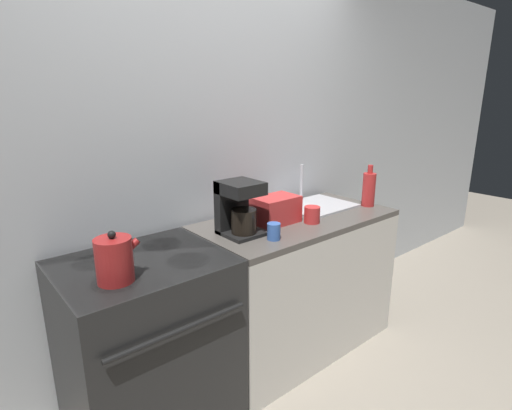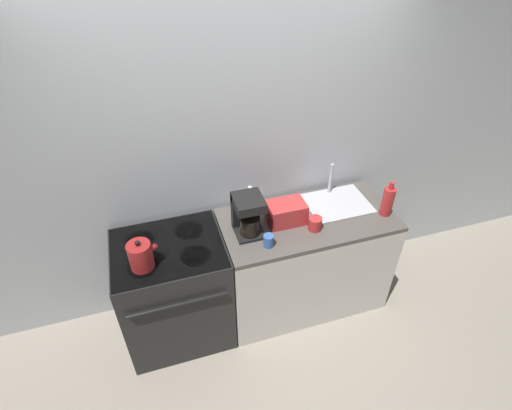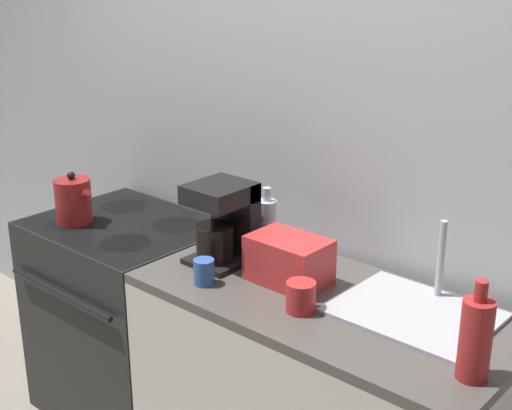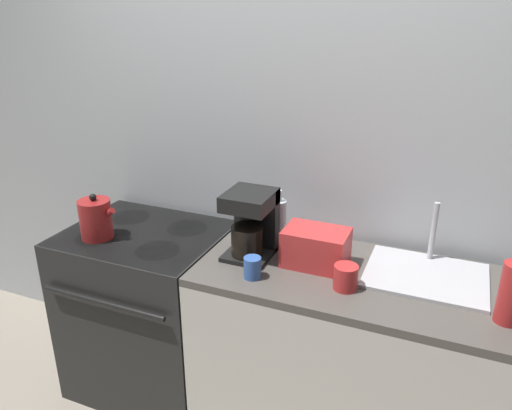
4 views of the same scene
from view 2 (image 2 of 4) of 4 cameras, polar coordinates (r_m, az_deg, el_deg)
The scene contains 12 objects.
ground_plane at distance 3.41m, azimuth 0.73°, elevation -18.86°, with size 12.00×12.00×0.00m, color gray.
wall_back at distance 2.98m, azimuth -3.28°, elevation 6.45°, with size 8.00×0.05×2.60m.
stove at distance 3.17m, azimuth -11.50°, elevation -11.84°, with size 0.78×0.68×0.92m.
counter_block at distance 3.36m, azimuth 6.84°, elevation -7.92°, with size 1.32×0.65×0.92m.
kettle at distance 2.69m, azimuth -16.14°, elevation -6.96°, with size 0.19×0.15×0.23m.
toaster at distance 2.95m, azimuth 4.34°, elevation -1.08°, with size 0.28×0.19×0.16m.
coffee_maker at distance 2.82m, azimuth -1.11°, elevation -1.15°, with size 0.20×0.23×0.31m.
sink_tray at distance 3.22m, azimuth 11.46°, elevation 0.39°, with size 0.49×0.39×0.28m.
bottle_red at distance 3.15m, azimuth 18.30°, elevation 0.57°, with size 0.09×0.09×0.29m.
bottle_clear at distance 2.98m, azimuth -0.85°, elevation 0.23°, with size 0.08×0.08×0.26m.
cup_red at distance 2.92m, azimuth 8.42°, elevation -2.66°, with size 0.10×0.10×0.10m.
cup_blue at distance 2.77m, azimuth 1.81°, elevation -5.12°, with size 0.07×0.07×0.09m.
Camera 2 is at (-0.60, -1.77, 2.86)m, focal length 28.00 mm.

